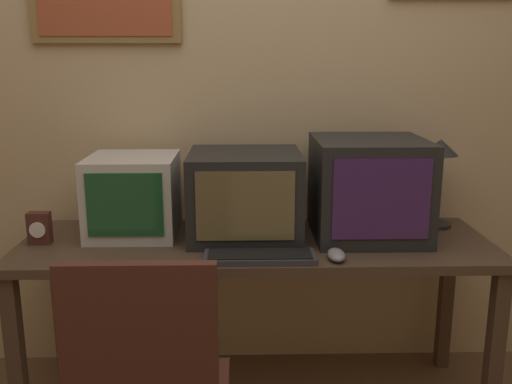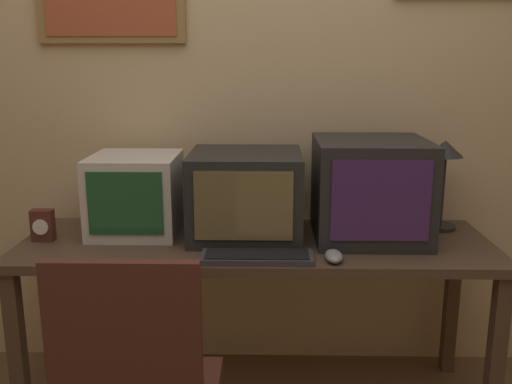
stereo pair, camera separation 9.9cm
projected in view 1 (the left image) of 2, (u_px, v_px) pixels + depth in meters
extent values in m
cube|color=#D1B284|center=(254.00, 88.00, 2.54)|extent=(8.00, 0.05, 2.60)
cube|color=#4C3828|center=(256.00, 245.00, 2.29)|extent=(1.88, 0.62, 0.04)
cube|color=#4C3828|center=(16.00, 362.00, 2.10)|extent=(0.06, 0.06, 0.68)
cube|color=#4C3828|center=(494.00, 356.00, 2.14)|extent=(0.06, 0.06, 0.68)
cube|color=#4C3828|center=(60.00, 302.00, 2.61)|extent=(0.06, 0.06, 0.68)
cube|color=#4C3828|center=(446.00, 299.00, 2.65)|extent=(0.06, 0.06, 0.68)
cube|color=beige|center=(134.00, 195.00, 2.34)|extent=(0.35, 0.36, 0.33)
cube|color=#194C28|center=(125.00, 205.00, 2.16)|extent=(0.29, 0.01, 0.25)
cube|color=black|center=(245.00, 194.00, 2.32)|extent=(0.45, 0.43, 0.35)
cube|color=brown|center=(245.00, 206.00, 2.11)|extent=(0.37, 0.01, 0.26)
cube|color=black|center=(368.00, 188.00, 2.31)|extent=(0.44, 0.44, 0.40)
cube|color=#3D1E56|center=(382.00, 199.00, 2.09)|extent=(0.36, 0.01, 0.30)
cube|color=#333338|center=(260.00, 257.00, 2.06)|extent=(0.41, 0.14, 0.02)
cube|color=black|center=(260.00, 254.00, 2.06)|extent=(0.37, 0.11, 0.00)
ellipsoid|color=gray|center=(336.00, 255.00, 2.06)|extent=(0.06, 0.12, 0.04)
cube|color=#4C231E|center=(39.00, 228.00, 2.23)|extent=(0.09, 0.05, 0.13)
cylinder|color=white|center=(37.00, 230.00, 2.21)|extent=(0.06, 0.00, 0.06)
cylinder|color=black|center=(435.00, 224.00, 2.48)|extent=(0.14, 0.14, 0.02)
cylinder|color=black|center=(437.00, 188.00, 2.44)|extent=(0.02, 0.02, 0.31)
cone|color=black|center=(441.00, 147.00, 2.40)|extent=(0.15, 0.15, 0.07)
cube|color=#472319|center=(139.00, 355.00, 1.41)|extent=(0.39, 0.04, 0.48)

